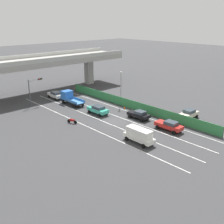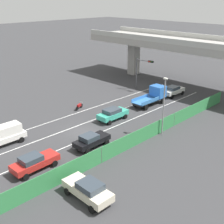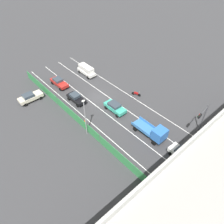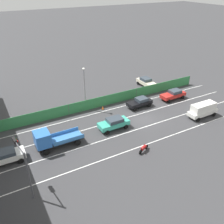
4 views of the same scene
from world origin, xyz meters
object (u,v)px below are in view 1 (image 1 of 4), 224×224
at_px(car_sedan_white, 56,95).
at_px(car_sedan_red, 169,125).
at_px(parked_sedan_cream, 188,114).
at_px(traffic_cone, 124,107).
at_px(flatbed_truck_blue, 69,97).
at_px(traffic_light, 34,87).
at_px(car_sedan_black, 139,114).
at_px(motorcycle, 72,121).
at_px(car_van_white, 139,135).
at_px(street_lamp, 121,85).
at_px(car_taxi_teal, 98,109).

distance_m(car_sedan_white, car_sedan_red, 28.76).
height_order(parked_sedan_cream, traffic_cone, parked_sedan_cream).
distance_m(flatbed_truck_blue, traffic_light, 7.60).
height_order(car_sedan_red, flatbed_truck_blue, flatbed_truck_blue).
relative_size(car_sedan_black, car_sedan_red, 0.92).
distance_m(motorcycle, traffic_light, 14.31).
distance_m(flatbed_truck_blue, parked_sedan_cream, 24.70).
height_order(car_van_white, traffic_cone, car_van_white).
xyz_separation_m(parked_sedan_cream, traffic_cone, (-4.35, 11.89, -0.65)).
distance_m(parked_sedan_cream, traffic_light, 31.21).
bearing_deg(car_van_white, car_sedan_white, 83.17).
height_order(car_sedan_black, parked_sedan_cream, parked_sedan_cream).
bearing_deg(traffic_light, flatbed_truck_blue, -34.55).
bearing_deg(street_lamp, parked_sedan_cream, -78.16).
distance_m(car_van_white, car_sedan_black, 9.89).
relative_size(car_van_white, flatbed_truck_blue, 0.82).
xyz_separation_m(car_sedan_red, traffic_light, (-9.39, 27.23, 3.05)).
xyz_separation_m(car_sedan_white, traffic_cone, (6.20, -15.84, -0.63)).
relative_size(car_sedan_white, car_sedan_red, 0.94).
bearing_deg(flatbed_truck_blue, car_sedan_black, -76.60).
bearing_deg(car_van_white, traffic_light, 95.06).
bearing_deg(traffic_light, car_van_white, -84.94).
bearing_deg(car_taxi_teal, parked_sedan_cream, -52.00).
height_order(car_sedan_white, traffic_cone, car_sedan_white).
height_order(car_van_white, street_lamp, street_lamp).
xyz_separation_m(car_sedan_red, traffic_cone, (2.57, 12.68, -0.63)).
distance_m(car_sedan_red, traffic_cone, 12.96).
bearing_deg(car_sedan_white, car_sedan_red, -82.75).
bearing_deg(car_sedan_white, flatbed_truck_blue, -88.67).
bearing_deg(motorcycle, car_van_white, -78.11).
distance_m(car_taxi_teal, street_lamp, 8.11).
distance_m(car_sedan_white, car_sedan_black, 22.00).
distance_m(parked_sedan_cream, traffic_cone, 12.67).
height_order(car_sedan_red, parked_sedan_cream, parked_sedan_cream).
height_order(car_van_white, motorcycle, car_van_white).
bearing_deg(motorcycle, traffic_cone, -3.13).
relative_size(traffic_light, traffic_cone, 9.55).
xyz_separation_m(car_taxi_teal, car_sedan_black, (3.74, -7.07, -0.06)).
xyz_separation_m(traffic_light, street_lamp, (13.32, -12.13, 0.35)).
distance_m(car_van_white, traffic_light, 27.15).
bearing_deg(car_sedan_red, street_lamp, 75.43).
height_order(car_sedan_red, street_lamp, street_lamp).
height_order(flatbed_truck_blue, motorcycle, flatbed_truck_blue).
bearing_deg(flatbed_truck_blue, traffic_light, 145.45).
bearing_deg(traffic_cone, motorcycle, 176.87).
distance_m(car_taxi_teal, flatbed_truck_blue, 9.23).
distance_m(car_sedan_white, parked_sedan_cream, 29.67).
bearing_deg(parked_sedan_cream, street_lamp, 101.84).
bearing_deg(car_taxi_teal, traffic_light, 114.43).
xyz_separation_m(flatbed_truck_blue, street_lamp, (7.43, -8.08, 2.95)).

